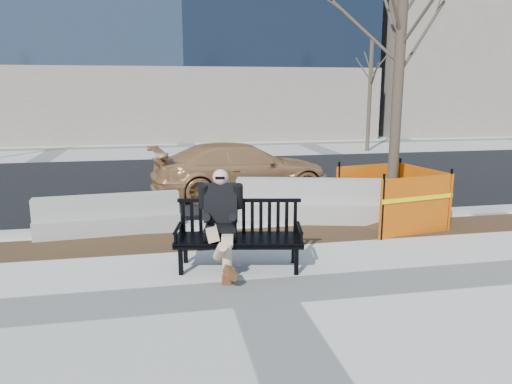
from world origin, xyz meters
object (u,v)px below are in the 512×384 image
Objects in this scene: bench at (239,268)px; sedan at (242,194)px; seated_man at (221,267)px; jersey_barrier_left at (110,233)px; jersey_barrier_right at (314,222)px; tree_fence at (390,225)px.

sedan is (0.98, 5.63, 0.00)m from bench.
seated_man is at bearing 158.97° from sedan.
jersey_barrier_right reaches higher than jersey_barrier_left.
tree_fence is (3.62, 1.95, 0.00)m from bench.
sedan is 3.31m from jersey_barrier_right.
jersey_barrier_left is (-5.90, 0.51, 0.00)m from tree_fence.
seated_man is (-0.28, 0.11, 0.00)m from bench.
jersey_barrier_left is at bearing 126.07° from sedan.
jersey_barrier_right is at bearing 61.24° from bench.
sedan reaches higher than jersey_barrier_right.
seated_man reaches higher than bench.
bench is 5.71m from sedan.
bench is at bearing -10.72° from seated_man.
tree_fence reaches higher than sedan.
tree_fence is 1.64m from jersey_barrier_right.
bench reaches higher than jersey_barrier_right.
bench is 0.43× the size of sedan.
tree_fence is 1.33× the size of sedan.
seated_man is 4.31m from tree_fence.
jersey_barrier_right is at bearing 160.26° from tree_fence.
tree_fence reaches higher than bench.
sedan is 1.45× the size of jersey_barrier_right.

